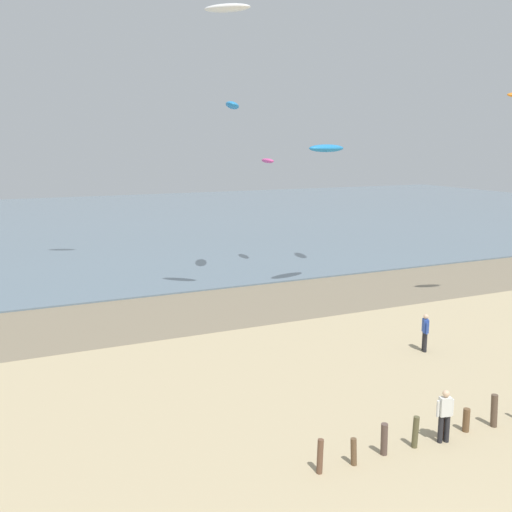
# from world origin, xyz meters

# --- Properties ---
(wet_sand_strip) EXTENTS (120.00, 7.91, 0.01)m
(wet_sand_strip) POSITION_xyz_m (0.00, 22.65, 0.00)
(wet_sand_strip) COLOR #84755B
(wet_sand_strip) RESTS_ON ground
(sea) EXTENTS (160.00, 70.00, 0.10)m
(sea) POSITION_xyz_m (0.00, 61.61, 0.05)
(sea) COLOR slate
(sea) RESTS_ON ground
(person_mid_beach) EXTENTS (0.35, 0.52, 1.71)m
(person_mid_beach) POSITION_xyz_m (8.66, 12.44, 0.92)
(person_mid_beach) COLOR #232328
(person_mid_beach) RESTS_ON ground
(person_by_waterline) EXTENTS (0.56, 0.29, 1.71)m
(person_by_waterline) POSITION_xyz_m (3.81, 5.88, 0.92)
(person_by_waterline) COLOR #232328
(person_by_waterline) RESTS_ON ground
(kite_aloft_1) EXTENTS (3.00, 1.70, 0.47)m
(kite_aloft_1) POSITION_xyz_m (10.05, 23.39, 8.80)
(kite_aloft_1) COLOR #2384D1
(kite_aloft_5) EXTENTS (2.35, 2.16, 0.41)m
(kite_aloft_5) POSITION_xyz_m (3.09, 21.73, 15.70)
(kite_aloft_5) COLOR white
(kite_aloft_6) EXTENTS (0.97, 2.14, 0.41)m
(kite_aloft_6) POSITION_xyz_m (10.05, 31.50, 7.86)
(kite_aloft_6) COLOR #E54C99
(kite_aloft_9) EXTENTS (1.84, 2.86, 0.66)m
(kite_aloft_9) POSITION_xyz_m (6.15, 28.63, 11.48)
(kite_aloft_9) COLOR #2384D1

